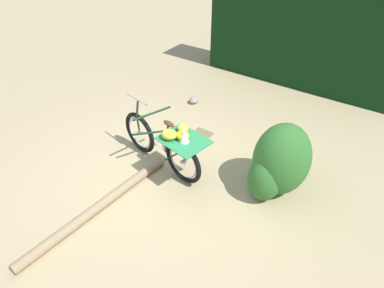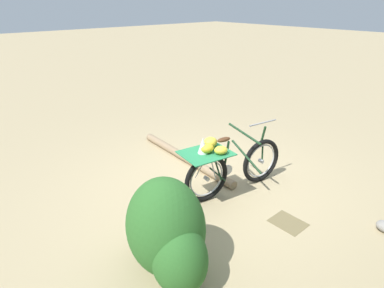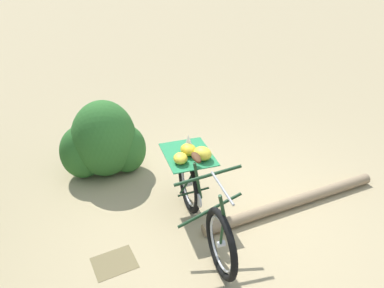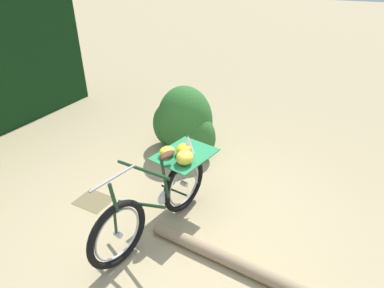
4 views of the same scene
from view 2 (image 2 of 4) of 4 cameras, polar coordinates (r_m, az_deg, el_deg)
The scene contains 5 objects.
ground_plane at distance 5.17m, azimuth 3.88°, elevation -7.75°, with size 60.00×60.00×0.00m, color tan.
bicycle at distance 4.85m, azimuth 6.55°, elevation -3.47°, with size 0.79×1.80×1.03m.
fallen_log at distance 5.95m, azimuth -1.19°, elevation -2.39°, with size 0.14×0.14×2.50m, color #937A5B.
shrub_cluster at distance 3.52m, azimuth -4.42°, elevation -15.30°, with size 1.16×0.80×1.11m.
leaf_litter_patch at distance 4.62m, azimuth 16.48°, elevation -13.07°, with size 0.44×0.36×0.01m, color olive.
Camera 2 is at (-3.07, 3.14, 2.72)m, focal length 30.43 mm.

